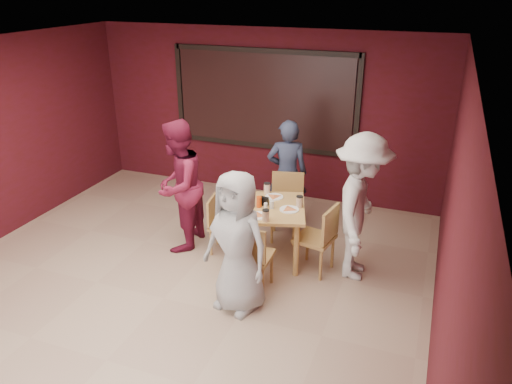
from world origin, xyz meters
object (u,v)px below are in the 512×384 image
at_px(chair_left, 220,221).
at_px(diner_left, 178,186).
at_px(diner_back, 287,174).
at_px(diner_right, 361,208).
at_px(chair_front, 251,254).
at_px(chair_right, 321,235).
at_px(dining_table, 266,213).
at_px(chair_back, 287,202).
at_px(diner_front, 237,243).

xyz_separation_m(chair_left, diner_left, (-0.58, -0.06, 0.46)).
xyz_separation_m(diner_back, diner_left, (-1.18, -1.18, 0.09)).
xyz_separation_m(chair_left, diner_right, (1.87, 0.07, 0.49)).
height_order(chair_front, diner_back, diner_back).
distance_m(chair_right, diner_right, 0.62).
height_order(chair_right, diner_left, diner_left).
bearing_deg(diner_back, chair_right, 106.83).
bearing_deg(diner_left, dining_table, 90.47).
relative_size(chair_back, diner_back, 0.58).
height_order(chair_left, diner_left, diner_left).
height_order(dining_table, chair_right, dining_table).
height_order(dining_table, diner_right, diner_right).
height_order(chair_front, diner_front, diner_front).
distance_m(dining_table, chair_left, 0.71).
xyz_separation_m(chair_front, diner_right, (1.11, 0.84, 0.42)).
bearing_deg(diner_right, diner_back, 48.24).
relative_size(chair_back, chair_right, 1.02).
height_order(chair_front, chair_back, chair_back).
bearing_deg(diner_right, chair_right, 102.39).
relative_size(dining_table, chair_left, 1.56).
xyz_separation_m(dining_table, chair_back, (0.06, 0.73, -0.14)).
bearing_deg(diner_front, diner_left, 156.72).
height_order(chair_left, diner_back, diner_back).
distance_m(chair_left, diner_right, 1.93).
distance_m(chair_front, diner_left, 1.56).
bearing_deg(diner_front, chair_front, 98.49).
xyz_separation_m(chair_back, chair_right, (0.69, -0.80, -0.01)).
bearing_deg(diner_right, dining_table, 90.36).
height_order(chair_front, chair_right, chair_right).
bearing_deg(chair_right, chair_front, -132.08).
relative_size(chair_front, chair_left, 1.15).
relative_size(chair_back, diner_left, 0.52).
bearing_deg(diner_left, chair_front, 58.63).
relative_size(chair_front, chair_back, 0.96).
distance_m(dining_table, diner_left, 1.27).
distance_m(chair_back, diner_back, 0.48).
distance_m(chair_right, diner_back, 1.45).
bearing_deg(chair_left, chair_back, 46.01).
bearing_deg(diner_right, chair_left, 90.05).
xyz_separation_m(diner_front, diner_right, (1.15, 1.17, 0.10)).
bearing_deg(diner_left, diner_right, 89.81).
bearing_deg(chair_back, diner_left, -147.98).
xyz_separation_m(chair_left, diner_back, (0.60, 1.12, 0.38)).
relative_size(chair_front, diner_front, 0.55).
bearing_deg(chair_front, chair_back, 91.39).
height_order(diner_front, diner_back, diner_front).
bearing_deg(diner_back, chair_left, 43.62).
height_order(chair_back, diner_left, diner_left).
distance_m(chair_left, diner_front, 1.37).
relative_size(dining_table, diner_left, 0.68).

